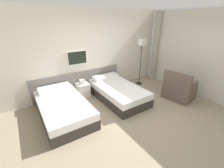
{
  "coord_description": "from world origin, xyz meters",
  "views": [
    {
      "loc": [
        -2.27,
        -2.4,
        2.34
      ],
      "look_at": [
        -0.06,
        0.98,
        0.59
      ],
      "focal_mm": 24.0,
      "sensor_mm": 36.0,
      "label": 1
    }
  ],
  "objects_px": {
    "nightstand": "(83,90)",
    "armchair": "(179,90)",
    "bed_near_door": "(63,108)",
    "bed_near_window": "(118,92)",
    "floor_lamp": "(142,48)"
  },
  "relations": [
    {
      "from": "bed_near_door",
      "to": "bed_near_window",
      "type": "bearing_deg",
      "value": 0.0
    },
    {
      "from": "nightstand",
      "to": "armchair",
      "type": "relative_size",
      "value": 0.63
    },
    {
      "from": "bed_near_window",
      "to": "floor_lamp",
      "type": "height_order",
      "value": "floor_lamp"
    },
    {
      "from": "nightstand",
      "to": "armchair",
      "type": "xyz_separation_m",
      "value": [
        2.49,
        -1.78,
        0.06
      ]
    },
    {
      "from": "bed_near_window",
      "to": "floor_lamp",
      "type": "xyz_separation_m",
      "value": [
        1.42,
        0.53,
        1.17
      ]
    },
    {
      "from": "bed_near_door",
      "to": "bed_near_window",
      "type": "relative_size",
      "value": 1.0
    },
    {
      "from": "bed_near_window",
      "to": "armchair",
      "type": "height_order",
      "value": "armchair"
    },
    {
      "from": "bed_near_door",
      "to": "nightstand",
      "type": "bearing_deg",
      "value": 40.52
    },
    {
      "from": "bed_near_door",
      "to": "armchair",
      "type": "distance_m",
      "value": 3.51
    },
    {
      "from": "bed_near_door",
      "to": "bed_near_window",
      "type": "xyz_separation_m",
      "value": [
        1.72,
        0.0,
        0.0
      ]
    },
    {
      "from": "floor_lamp",
      "to": "bed_near_window",
      "type": "bearing_deg",
      "value": -159.46
    },
    {
      "from": "bed_near_door",
      "to": "armchair",
      "type": "height_order",
      "value": "armchair"
    },
    {
      "from": "bed_near_door",
      "to": "armchair",
      "type": "xyz_separation_m",
      "value": [
        3.35,
        -1.05,
        0.07
      ]
    },
    {
      "from": "bed_near_window",
      "to": "armchair",
      "type": "bearing_deg",
      "value": -32.73
    },
    {
      "from": "bed_near_window",
      "to": "nightstand",
      "type": "height_order",
      "value": "nightstand"
    }
  ]
}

